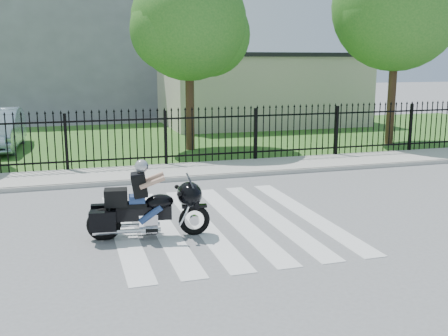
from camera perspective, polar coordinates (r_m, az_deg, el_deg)
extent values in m
plane|color=slate|center=(11.06, -0.47, -5.91)|extent=(120.00, 120.00, 0.00)
cube|color=#ADAAA3|center=(15.75, -5.63, -0.41)|extent=(40.00, 2.00, 0.12)
cube|color=#ADAAA3|center=(14.79, -4.86, -1.19)|extent=(40.00, 0.12, 0.12)
cube|color=#2D5D1F|center=(22.56, -9.14, 3.02)|extent=(40.00, 12.00, 0.02)
cube|color=black|center=(16.66, -6.33, 1.25)|extent=(26.00, 0.04, 0.05)
cube|color=black|center=(16.48, -6.42, 5.36)|extent=(26.00, 0.04, 0.05)
cylinder|color=#382316|center=(19.67, -3.74, 7.97)|extent=(0.32, 0.32, 4.16)
sphere|color=#266C1F|center=(19.68, -3.85, 15.54)|extent=(4.20, 4.20, 4.20)
cylinder|color=#382316|center=(22.02, 17.86, 8.66)|extent=(0.32, 0.32, 4.80)
sphere|color=#266C1F|center=(22.09, 18.36, 16.44)|extent=(5.00, 5.00, 5.00)
cube|color=beige|center=(28.00, 4.05, 8.38)|extent=(10.00, 6.00, 3.50)
cube|color=black|center=(27.96, 4.10, 12.16)|extent=(10.20, 6.20, 0.20)
cube|color=#94969C|center=(36.21, -17.53, 15.35)|extent=(15.00, 10.00, 12.00)
torus|color=black|center=(10.23, -3.24, -5.68)|extent=(0.62, 0.19, 0.61)
torus|color=black|center=(10.19, -12.96, -6.03)|extent=(0.66, 0.21, 0.64)
cube|color=black|center=(10.12, -9.00, -4.86)|extent=(1.17, 0.35, 0.27)
ellipsoid|color=black|center=(10.07, -7.02, -3.68)|extent=(0.59, 0.42, 0.29)
cube|color=black|center=(10.07, -10.04, -3.98)|extent=(0.60, 0.35, 0.09)
cube|color=silver|center=(10.16, -8.22, -5.64)|extent=(0.38, 0.31, 0.27)
ellipsoid|color=black|center=(10.08, -3.78, -2.87)|extent=(0.55, 0.69, 0.48)
cube|color=black|center=(10.04, -11.68, -3.15)|extent=(0.46, 0.39, 0.32)
cube|color=navy|center=(10.04, -9.45, -3.37)|extent=(0.33, 0.30, 0.16)
sphere|color=#B5B9BD|center=(9.90, -8.96, 0.21)|extent=(0.26, 0.26, 0.26)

